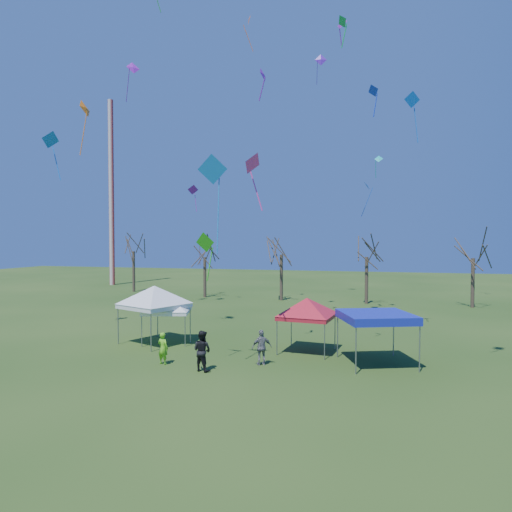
{
  "coord_description": "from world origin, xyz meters",
  "views": [
    {
      "loc": [
        7.25,
        -20.69,
        6.09
      ],
      "look_at": [
        0.79,
        3.0,
        5.24
      ],
      "focal_mm": 32.0,
      "sensor_mm": 36.0,
      "label": 1
    }
  ],
  "objects_px": {
    "tree_3": "(367,240)",
    "radio_mast": "(111,193)",
    "tree_4": "(473,241)",
    "tent_blue": "(376,317)",
    "person_green": "(163,348)",
    "tree_0": "(133,237)",
    "person_grey": "(262,347)",
    "tree_2": "(281,238)",
    "tent_red": "(307,301)",
    "tent_white_west": "(154,290)",
    "person_dark": "(202,351)",
    "tree_1": "(205,243)",
    "tent_white_mid": "(167,298)"
  },
  "relations": [
    {
      "from": "tree_0",
      "to": "tree_1",
      "type": "xyz_separation_m",
      "value": [
        10.08,
        -2.73,
        -0.7
      ]
    },
    {
      "from": "tree_0",
      "to": "tree_2",
      "type": "distance_m",
      "value": 18.72
    },
    {
      "from": "tent_white_mid",
      "to": "tent_red",
      "type": "relative_size",
      "value": 0.93
    },
    {
      "from": "radio_mast",
      "to": "tree_0",
      "type": "height_order",
      "value": "radio_mast"
    },
    {
      "from": "tree_3",
      "to": "tent_blue",
      "type": "relative_size",
      "value": 1.9
    },
    {
      "from": "tree_4",
      "to": "tent_blue",
      "type": "height_order",
      "value": "tree_4"
    },
    {
      "from": "tree_4",
      "to": "tree_3",
      "type": "bearing_deg",
      "value": 179.74
    },
    {
      "from": "tree_3",
      "to": "tent_white_west",
      "type": "relative_size",
      "value": 1.91
    },
    {
      "from": "tree_3",
      "to": "person_grey",
      "type": "relative_size",
      "value": 4.6
    },
    {
      "from": "tent_red",
      "to": "tree_3",
      "type": "bearing_deg",
      "value": 82.69
    },
    {
      "from": "tree_1",
      "to": "person_grey",
      "type": "height_order",
      "value": "tree_1"
    },
    {
      "from": "person_dark",
      "to": "tree_3",
      "type": "bearing_deg",
      "value": -88.85
    },
    {
      "from": "tree_1",
      "to": "tent_white_west",
      "type": "height_order",
      "value": "tree_1"
    },
    {
      "from": "person_dark",
      "to": "person_grey",
      "type": "distance_m",
      "value": 2.97
    },
    {
      "from": "tree_1",
      "to": "tent_red",
      "type": "relative_size",
      "value": 1.96
    },
    {
      "from": "person_dark",
      "to": "tree_2",
      "type": "bearing_deg",
      "value": -70.08
    },
    {
      "from": "radio_mast",
      "to": "person_dark",
      "type": "height_order",
      "value": "radio_mast"
    },
    {
      "from": "tree_1",
      "to": "tree_4",
      "type": "distance_m",
      "value": 26.13
    },
    {
      "from": "tree_1",
      "to": "tree_3",
      "type": "height_order",
      "value": "tree_3"
    },
    {
      "from": "tent_blue",
      "to": "person_dark",
      "type": "bearing_deg",
      "value": -157.38
    },
    {
      "from": "tent_blue",
      "to": "person_grey",
      "type": "bearing_deg",
      "value": -163.88
    },
    {
      "from": "radio_mast",
      "to": "tent_white_mid",
      "type": "distance_m",
      "value": 39.04
    },
    {
      "from": "tree_4",
      "to": "tent_blue",
      "type": "relative_size",
      "value": 1.89
    },
    {
      "from": "tree_3",
      "to": "tree_4",
      "type": "xyz_separation_m",
      "value": [
        9.32,
        -0.04,
        -0.02
      ]
    },
    {
      "from": "radio_mast",
      "to": "person_grey",
      "type": "height_order",
      "value": "radio_mast"
    },
    {
      "from": "tree_3",
      "to": "radio_mast",
      "type": "bearing_deg",
      "value": 163.69
    },
    {
      "from": "tree_3",
      "to": "person_dark",
      "type": "bearing_deg",
      "value": -105.04
    },
    {
      "from": "radio_mast",
      "to": "tree_4",
      "type": "bearing_deg",
      "value": -12.99
    },
    {
      "from": "tree_2",
      "to": "radio_mast",
      "type": "bearing_deg",
      "value": 159.43
    },
    {
      "from": "tent_red",
      "to": "person_dark",
      "type": "distance_m",
      "value": 6.65
    },
    {
      "from": "tree_0",
      "to": "tent_red",
      "type": "relative_size",
      "value": 2.19
    },
    {
      "from": "tent_white_west",
      "to": "person_dark",
      "type": "relative_size",
      "value": 2.19
    },
    {
      "from": "tree_4",
      "to": "person_green",
      "type": "height_order",
      "value": "tree_4"
    },
    {
      "from": "person_green",
      "to": "tree_0",
      "type": "bearing_deg",
      "value": -45.47
    },
    {
      "from": "tree_0",
      "to": "tent_white_mid",
      "type": "bearing_deg",
      "value": -55.84
    },
    {
      "from": "tree_4",
      "to": "tent_white_mid",
      "type": "distance_m",
      "value": 28.72
    },
    {
      "from": "tree_1",
      "to": "person_dark",
      "type": "xyz_separation_m",
      "value": [
        10.06,
        -25.7,
        -4.85
      ]
    },
    {
      "from": "tree_0",
      "to": "person_green",
      "type": "bearing_deg",
      "value": -57.36
    },
    {
      "from": "tent_blue",
      "to": "person_green",
      "type": "bearing_deg",
      "value": -165.07
    },
    {
      "from": "tree_2",
      "to": "tent_blue",
      "type": "height_order",
      "value": "tree_2"
    },
    {
      "from": "tree_1",
      "to": "person_dark",
      "type": "bearing_deg",
      "value": -68.63
    },
    {
      "from": "tree_2",
      "to": "tree_3",
      "type": "height_order",
      "value": "tree_2"
    },
    {
      "from": "tree_2",
      "to": "tree_4",
      "type": "bearing_deg",
      "value": -1.22
    },
    {
      "from": "tree_4",
      "to": "person_grey",
      "type": "relative_size",
      "value": 4.59
    },
    {
      "from": "radio_mast",
      "to": "tent_white_west",
      "type": "distance_m",
      "value": 38.98
    },
    {
      "from": "person_grey",
      "to": "tent_blue",
      "type": "bearing_deg",
      "value": 165.52
    },
    {
      "from": "tree_2",
      "to": "tent_red",
      "type": "xyz_separation_m",
      "value": [
        5.81,
        -20.55,
        -3.53
      ]
    },
    {
      "from": "tree_1",
      "to": "tent_red",
      "type": "height_order",
      "value": "tree_1"
    },
    {
      "from": "radio_mast",
      "to": "person_green",
      "type": "xyz_separation_m",
      "value": [
        25.0,
        -34.48,
        -11.71
      ]
    },
    {
      "from": "tent_blue",
      "to": "person_green",
      "type": "relative_size",
      "value": 2.65
    }
  ]
}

